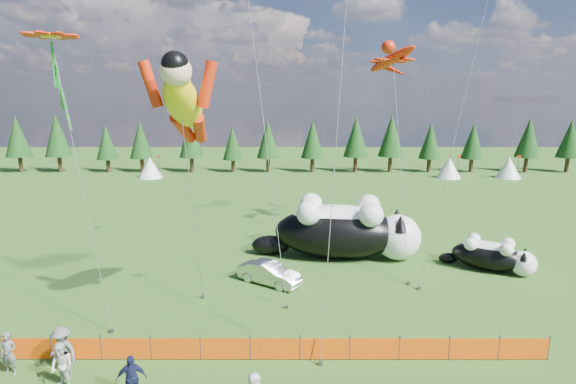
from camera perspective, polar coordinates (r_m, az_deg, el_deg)
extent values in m
plane|color=#0E3309|center=(21.97, -1.40, -16.38)|extent=(160.00, 160.00, 0.00)
cylinder|color=#262626|center=(22.30, -32.56, -16.30)|extent=(0.06, 0.06, 1.10)
cylinder|color=#262626|center=(21.34, -27.83, -17.06)|extent=(0.06, 0.06, 1.10)
cylinder|color=#262626|center=(20.52, -22.64, -17.77)|extent=(0.06, 0.06, 1.10)
cylinder|color=#262626|center=(19.87, -17.02, -18.37)|extent=(0.06, 0.06, 1.10)
cylinder|color=#262626|center=(19.41, -11.05, -18.82)|extent=(0.06, 0.06, 1.10)
cylinder|color=#262626|center=(19.14, -4.82, -19.10)|extent=(0.06, 0.06, 1.10)
cylinder|color=#262626|center=(19.09, 1.52, -19.16)|extent=(0.06, 0.06, 1.10)
cylinder|color=#262626|center=(19.24, 7.83, -19.00)|extent=(0.06, 0.06, 1.10)
cylinder|color=#262626|center=(19.60, 13.96, -18.64)|extent=(0.06, 0.06, 1.10)
cylinder|color=#262626|center=(20.14, 19.78, -18.12)|extent=(0.06, 0.06, 1.10)
cylinder|color=#262626|center=(20.87, 25.21, -17.47)|extent=(0.06, 0.06, 1.10)
cylinder|color=#262626|center=(21.76, 30.19, -16.74)|extent=(0.06, 0.06, 1.10)
cube|color=#DC4704|center=(21.82, -30.24, -16.80)|extent=(2.00, 0.04, 0.90)
cube|color=#DC4704|center=(20.93, -25.27, -17.55)|extent=(2.00, 0.04, 0.90)
cube|color=#DC4704|center=(20.20, -19.87, -18.21)|extent=(2.00, 0.04, 0.90)
cube|color=#DC4704|center=(19.64, -14.07, -18.74)|extent=(2.00, 0.04, 0.90)
cube|color=#DC4704|center=(19.28, -7.95, -19.11)|extent=(2.00, 0.04, 0.90)
cube|color=#DC4704|center=(19.12, -1.65, -19.28)|extent=(2.00, 0.04, 0.90)
cube|color=#DC4704|center=(19.16, 4.69, -19.23)|extent=(2.00, 0.04, 0.90)
cube|color=#DC4704|center=(19.42, 10.92, -18.97)|extent=(2.00, 0.04, 0.90)
cube|color=#DC4704|center=(19.87, 16.91, -18.53)|extent=(2.00, 0.04, 0.90)
cube|color=#DC4704|center=(20.51, 22.54, -17.93)|extent=(2.00, 0.04, 0.90)
cube|color=#DC4704|center=(21.32, 27.74, -17.23)|extent=(2.00, 0.04, 0.90)
ellipsoid|color=black|center=(30.05, 6.32, -5.13)|extent=(8.78, 4.83, 3.36)
ellipsoid|color=white|center=(29.82, 6.35, -3.59)|extent=(6.62, 3.49, 2.05)
sphere|color=white|center=(30.37, 13.76, -5.60)|extent=(2.99, 2.99, 2.99)
sphere|color=#DE5679|center=(30.56, 16.13, -5.62)|extent=(0.42, 0.42, 0.42)
ellipsoid|color=black|center=(30.68, -2.18, -6.72)|extent=(2.74, 1.59, 1.31)
cone|color=black|center=(29.19, 14.09, -3.87)|extent=(1.05, 1.05, 1.05)
cone|color=black|center=(30.90, 13.66, -2.99)|extent=(1.05, 1.05, 1.05)
sphere|color=white|center=(30.89, 10.21, -1.74)|extent=(1.57, 1.57, 1.57)
sphere|color=white|center=(28.54, 10.51, -2.86)|extent=(1.57, 1.57, 1.57)
sphere|color=white|center=(30.87, 2.93, -1.58)|extent=(1.57, 1.57, 1.57)
sphere|color=white|center=(28.52, 2.62, -2.69)|extent=(1.57, 1.57, 1.57)
ellipsoid|color=black|center=(30.53, 24.00, -7.47)|extent=(4.66, 3.86, 1.70)
ellipsoid|color=white|center=(30.40, 24.07, -6.71)|extent=(3.48, 2.85, 1.04)
sphere|color=white|center=(30.44, 27.72, -8.06)|extent=(1.51, 1.51, 1.51)
sphere|color=#DE5679|center=(30.44, 28.93, -8.18)|extent=(0.21, 0.21, 0.21)
ellipsoid|color=black|center=(30.98, 19.74, -7.88)|extent=(1.47, 1.24, 0.66)
cone|color=black|center=(29.83, 27.78, -7.23)|extent=(0.53, 0.53, 0.53)
cone|color=black|center=(30.69, 27.87, -6.73)|extent=(0.53, 0.53, 0.53)
sphere|color=white|center=(30.80, 26.19, -5.94)|extent=(0.79, 0.79, 0.79)
sphere|color=white|center=(29.63, 25.99, -6.59)|extent=(0.79, 0.79, 0.79)
sphere|color=white|center=(30.97, 22.53, -5.52)|extent=(0.79, 0.79, 0.79)
sphere|color=white|center=(29.81, 22.18, -6.15)|extent=(0.79, 0.79, 0.79)
imported|color=silver|center=(26.02, -2.34, -10.26)|extent=(3.87, 3.14, 1.24)
imported|color=#59585D|center=(21.02, -31.95, -17.00)|extent=(0.64, 0.43, 1.72)
imported|color=beige|center=(19.16, -26.81, -19.17)|extent=(1.01, 0.86, 1.80)
imported|color=#161B3D|center=(17.61, -19.29, -21.49)|extent=(1.13, 0.75, 1.76)
imported|color=#59585D|center=(19.96, -26.69, -17.61)|extent=(1.42, 1.10, 1.96)
cylinder|color=#595959|center=(22.02, -11.84, -2.13)|extent=(0.03, 0.03, 10.35)
cube|color=#262626|center=(24.84, -10.76, -12.92)|extent=(0.15, 0.15, 0.16)
cylinder|color=#595959|center=(30.10, 13.95, 4.37)|extent=(0.03, 0.03, 16.50)
cube|color=#262626|center=(26.96, 15.06, -11.10)|extent=(0.15, 0.15, 0.16)
cylinder|color=#595959|center=(21.77, -24.70, 0.69)|extent=(0.03, 0.03, 13.17)
cube|color=#262626|center=(22.68, -21.48, -16.07)|extent=(0.15, 0.15, 0.16)
cube|color=green|center=(22.68, -27.36, 11.69)|extent=(0.17, 0.17, 3.84)
cylinder|color=#595959|center=(23.87, -3.04, 8.27)|extent=(0.03, 0.03, 18.57)
cube|color=#262626|center=(23.37, -0.16, -14.35)|extent=(0.15, 0.15, 0.16)
cylinder|color=#595959|center=(26.94, 21.19, 9.79)|extent=(0.03, 0.03, 20.23)
cube|color=#262626|center=(26.44, 16.31, -11.63)|extent=(0.15, 0.15, 0.16)
cylinder|color=#595959|center=(17.19, 5.87, 2.36)|extent=(0.03, 0.03, 14.96)
cube|color=#262626|center=(19.08, 4.15, -20.86)|extent=(0.15, 0.15, 0.16)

